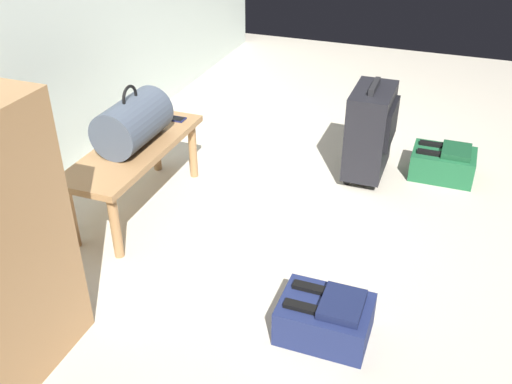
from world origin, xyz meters
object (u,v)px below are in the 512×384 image
at_px(backpack_green, 443,163).
at_px(duffel_bag_slate, 133,122).
at_px(bench, 135,156).
at_px(cell_phone, 173,118).
at_px(backpack_navy, 326,318).
at_px(suitcase_upright_charcoal, 370,130).

bearing_deg(backpack_green, duffel_bag_slate, 121.04).
distance_m(bench, cell_phone, 0.40).
distance_m(duffel_bag_slate, backpack_navy, 1.46).
height_order(cell_phone, suitcase_upright_charcoal, suitcase_upright_charcoal).
bearing_deg(backpack_navy, bench, 63.99).
relative_size(bench, backpack_navy, 2.63).
bearing_deg(bench, suitcase_upright_charcoal, -54.42).
distance_m(duffel_bag_slate, backpack_green, 1.91).
xyz_separation_m(duffel_bag_slate, backpack_navy, (-0.63, -1.25, -0.44)).
distance_m(bench, duffel_bag_slate, 0.19).
relative_size(bench, duffel_bag_slate, 2.27).
xyz_separation_m(backpack_navy, backpack_green, (1.59, -0.35, 0.00)).
bearing_deg(suitcase_upright_charcoal, backpack_navy, -175.90).
height_order(duffel_bag_slate, backpack_navy, duffel_bag_slate).
distance_m(bench, backpack_green, 1.89).
xyz_separation_m(cell_phone, backpack_green, (0.59, -1.56, -0.31)).
distance_m(cell_phone, backpack_green, 1.69).
distance_m(backpack_navy, backpack_green, 1.63).
bearing_deg(bench, duffel_bag_slate, 0.00).
height_order(bench, duffel_bag_slate, duffel_bag_slate).
bearing_deg(backpack_navy, duffel_bag_slate, 63.26).
relative_size(duffel_bag_slate, cell_phone, 3.06).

